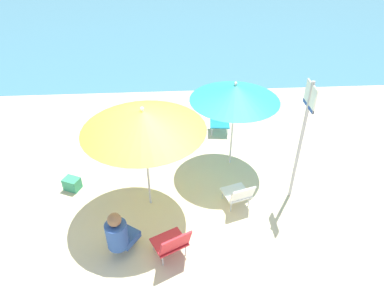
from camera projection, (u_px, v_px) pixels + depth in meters
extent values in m
plane|color=beige|center=(162.00, 217.00, 6.30)|extent=(40.00, 40.00, 0.00)
cube|color=teal|center=(163.00, 20.00, 17.11)|extent=(40.00, 16.00, 0.01)
cylinder|color=silver|center=(147.00, 161.00, 6.04)|extent=(0.04, 0.04, 2.00)
cone|color=yellow|center=(143.00, 120.00, 5.58)|extent=(2.07, 2.07, 0.36)
sphere|color=silver|center=(142.00, 109.00, 5.46)|extent=(0.06, 0.06, 0.06)
cylinder|color=silver|center=(232.00, 126.00, 7.11)|extent=(0.04, 0.04, 1.86)
cone|color=teal|center=(235.00, 92.00, 6.67)|extent=(1.77, 1.77, 0.33)
sphere|color=silver|center=(236.00, 83.00, 6.56)|extent=(0.06, 0.06, 0.06)
cube|color=teal|center=(220.00, 123.00, 8.52)|extent=(0.52, 0.52, 0.03)
cube|color=teal|center=(220.00, 111.00, 8.62)|extent=(0.48, 0.20, 0.38)
cylinder|color=silver|center=(227.00, 132.00, 8.44)|extent=(0.02, 0.02, 0.24)
cylinder|color=silver|center=(212.00, 132.00, 8.45)|extent=(0.02, 0.02, 0.24)
cylinder|color=silver|center=(227.00, 124.00, 8.75)|extent=(0.02, 0.02, 0.24)
cylinder|color=silver|center=(212.00, 124.00, 8.76)|extent=(0.02, 0.02, 0.24)
cube|color=white|center=(236.00, 193.00, 6.48)|extent=(0.57, 0.56, 0.03)
cube|color=white|center=(243.00, 194.00, 6.21)|extent=(0.47, 0.26, 0.32)
cylinder|color=silver|center=(223.00, 194.00, 6.64)|extent=(0.02, 0.02, 0.22)
cylinder|color=silver|center=(240.00, 190.00, 6.74)|extent=(0.02, 0.02, 0.22)
cylinder|color=silver|center=(231.00, 207.00, 6.36)|extent=(0.02, 0.02, 0.22)
cylinder|color=silver|center=(249.00, 202.00, 6.47)|extent=(0.02, 0.02, 0.22)
cube|color=red|center=(169.00, 242.00, 5.52)|extent=(0.64, 0.60, 0.03)
cube|color=red|center=(176.00, 243.00, 5.25)|extent=(0.53, 0.36, 0.40)
cylinder|color=silver|center=(154.00, 245.00, 5.63)|extent=(0.02, 0.02, 0.23)
cylinder|color=silver|center=(176.00, 235.00, 5.80)|extent=(0.02, 0.02, 0.23)
cylinder|color=silver|center=(163.00, 260.00, 5.39)|extent=(0.02, 0.02, 0.23)
cylinder|color=silver|center=(186.00, 250.00, 5.56)|extent=(0.02, 0.02, 0.23)
cube|color=#DB3866|center=(184.00, 134.00, 8.21)|extent=(0.36, 0.38, 0.12)
cylinder|color=beige|center=(185.00, 141.00, 8.14)|extent=(0.12, 0.12, 0.20)
cylinder|color=#DB3866|center=(183.00, 122.00, 8.23)|extent=(0.34, 0.34, 0.46)
sphere|color=beige|center=(183.00, 110.00, 8.04)|extent=(0.21, 0.21, 0.21)
cube|color=#2D519E|center=(126.00, 237.00, 5.61)|extent=(0.48, 0.49, 0.12)
cylinder|color=#896042|center=(133.00, 235.00, 5.80)|extent=(0.12, 0.12, 0.25)
cylinder|color=#2D519E|center=(117.00, 235.00, 5.36)|extent=(0.34, 0.34, 0.45)
sphere|color=#896042|center=(114.00, 220.00, 5.17)|extent=(0.21, 0.21, 0.21)
cylinder|color=#ADADB2|center=(300.00, 144.00, 6.10)|extent=(0.06, 0.06, 2.40)
cube|color=white|center=(310.00, 96.00, 5.57)|extent=(0.03, 0.46, 0.42)
cube|color=navy|center=(308.00, 106.00, 5.67)|extent=(0.03, 0.46, 0.06)
cube|color=#389970|center=(72.00, 184.00, 6.86)|extent=(0.37, 0.33, 0.25)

